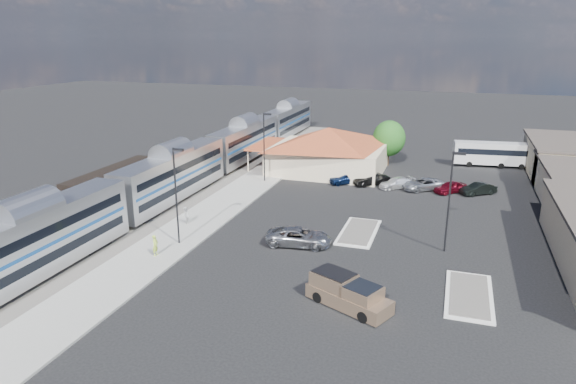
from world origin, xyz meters
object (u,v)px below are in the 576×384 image
(pickup_truck, at_px, (349,294))
(coach_bus, at_px, (493,153))
(suv, at_px, (299,237))
(station_depot, at_px, (328,149))

(pickup_truck, distance_m, coach_bus, 47.78)
(pickup_truck, bearing_deg, coach_bus, 11.29)
(pickup_truck, height_order, suv, pickup_truck)
(pickup_truck, bearing_deg, station_depot, 41.46)
(pickup_truck, relative_size, coach_bus, 0.58)
(station_depot, relative_size, pickup_truck, 2.83)
(suv, distance_m, coach_bus, 41.11)
(coach_bus, bearing_deg, pickup_truck, 159.45)
(suv, height_order, coach_bus, coach_bus)
(station_depot, distance_m, coach_bus, 24.31)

